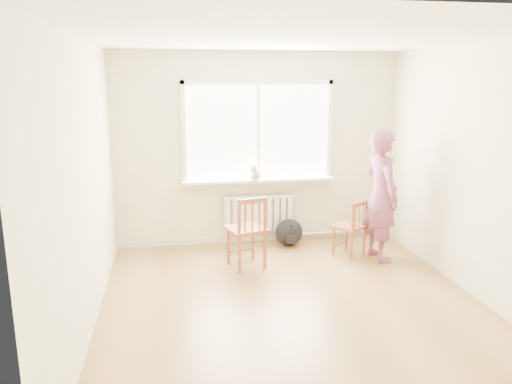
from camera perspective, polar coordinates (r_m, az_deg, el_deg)
name	(u,v)px	position (r m, az deg, el deg)	size (l,w,h in m)	color
floor	(295,308)	(5.34, 4.48, -13.07)	(4.50, 4.50, 0.00)	olive
ceiling	(300,37)	(4.82, 5.06, 17.20)	(4.50, 4.50, 0.00)	white
back_wall	(258,149)	(7.07, 0.19, 4.89)	(4.00, 0.01, 2.70)	beige
window	(258,127)	(7.01, 0.23, 7.39)	(2.12, 0.05, 1.42)	white
windowsill	(259,180)	(7.04, 0.34, 1.38)	(2.15, 0.22, 0.04)	white
radiator	(259,213)	(7.17, 0.31, -2.43)	(1.00, 0.12, 0.55)	white
heating_pipe	(340,232)	(7.61, 9.60, -4.53)	(0.04, 0.04, 1.40)	silver
baseboard	(258,238)	(7.36, 0.20, -5.28)	(4.00, 0.03, 0.08)	beige
chair_left	(248,232)	(6.22, -0.92, -4.58)	(0.56, 0.55, 0.93)	#99522C
chair_right	(352,229)	(6.74, 10.93, -4.12)	(0.52, 0.51, 0.77)	#99522C
person	(381,196)	(6.63, 14.13, -0.39)	(0.62, 0.41, 1.71)	#CE4468
cat	(255,173)	(6.92, -0.14, 2.22)	(0.24, 0.36, 0.25)	#CBBA8A
backpack	(289,232)	(7.12, 3.79, -4.62)	(0.39, 0.29, 0.39)	black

